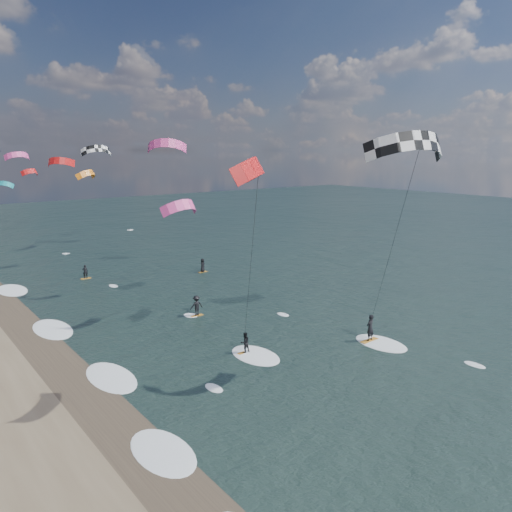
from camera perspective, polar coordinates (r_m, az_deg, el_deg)
ground at (r=27.99m, az=17.88°, el=-18.08°), size 260.00×260.00×0.00m
wet_sand_strip at (r=28.20m, az=-16.08°, el=-17.71°), size 3.00×240.00×0.00m
kitesurfer_near_a at (r=30.03m, az=17.40°, el=7.85°), size 8.19×8.98×15.28m
kitesurfer_near_b at (r=28.28m, az=0.03°, el=1.53°), size 6.74×8.94×14.04m
far_kitesurfers at (r=48.66m, az=-8.59°, el=-3.52°), size 12.80×18.90×1.79m
bg_kite_field at (r=71.96m, az=-21.67°, el=9.81°), size 10.86×70.81×7.63m
shoreline_surf at (r=32.55m, az=-17.32°, el=-13.59°), size 2.40×79.40×0.11m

